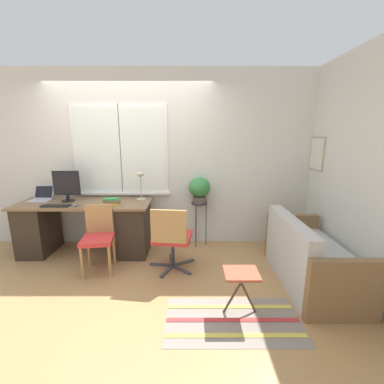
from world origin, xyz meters
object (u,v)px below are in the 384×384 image
Objects in this scene: mouse at (77,205)px; potted_plant at (200,189)px; laptop at (42,197)px; desk_chair_wooden at (99,236)px; book_stack at (112,201)px; folding_stool at (242,277)px; desk_lamp at (141,181)px; couch_loveseat at (310,260)px; monitor at (67,186)px; keyboard at (57,206)px; office_chair_swivel at (172,237)px; plant_stand at (200,208)px.

mouse is 1.78m from potted_plant.
desk_chair_wooden is (1.04, -0.62, -0.36)m from laptop.
book_stack is 2.09m from folding_stool.
desk_chair_wooden is (-0.44, -0.67, -0.60)m from desk_lamp.
desk_lamp reaches higher than folding_stool.
couch_loveseat is 1.78m from potted_plant.
monitor is 3.42m from couch_loveseat.
monitor is at bearing -5.77° from laptop.
desk_chair_wooden is at bearing 83.21° from couch_loveseat.
book_stack is (0.74, 0.11, 0.03)m from keyboard.
office_chair_swivel is 0.98m from potted_plant.
monitor is at bearing 82.34° from keyboard.
couch_loveseat is (2.53, -0.72, -0.53)m from book_stack.
laptop is 2.12m from office_chair_swivel.
book_stack is 2.68m from couch_loveseat.
desk_chair_wooden is at bearing -150.42° from potted_plant.
keyboard is at bearing -178.78° from mouse.
desk_chair_wooden is (-0.07, -0.41, -0.35)m from book_stack.
mouse is 0.17× the size of desk_lamp.
monitor is 1.77m from office_chair_swivel.
plant_stand is (1.95, 0.18, -0.40)m from monitor.
laptop is at bearing -178.19° from desk_lamp.
monitor is 0.42m from mouse.
monitor is 2.00m from plant_stand.
desk_lamp is 2.08m from folding_stool.
desk_chair_wooden is at bearing -42.70° from monitor.
laptop is 0.33× the size of office_chair_swivel.
laptop is 2.38m from potted_plant.
desk_chair_wooden is at bearing -37.79° from mouse.
desk_lamp reaches higher than potted_plant.
folding_stool is (1.69, -0.85, -0.08)m from desk_chair_wooden.
laptop is 1.28× the size of book_stack.
monitor is 1.07× the size of desk_lamp.
desk_chair_wooden is 0.60× the size of couch_loveseat.
book_stack is at bearing -13.61° from monitor.
couch_loveseat is at bearing -15.35° from monitor.
laptop is at bearing 151.74° from folding_stool.
laptop is 0.20× the size of couch_loveseat.
potted_plant is (0.00, 0.00, 0.32)m from plant_stand.
desk_chair_wooden is 0.95m from office_chair_swivel.
book_stack reaches higher than folding_stool.
book_stack is at bearing 13.25° from mouse.
mouse is 0.47m from book_stack.
keyboard is (-0.04, -0.28, -0.23)m from monitor.
desk_chair_wooden is at bearing -150.42° from plant_stand.
mouse is 0.95m from desk_lamp.
keyboard is (0.38, -0.33, -0.04)m from laptop.
laptop is 0.64× the size of folding_stool.
office_chair_swivel is (1.99, -0.64, -0.37)m from laptop.
keyboard is 1.69× the size of book_stack.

